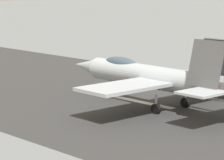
{
  "coord_description": "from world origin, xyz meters",
  "views": [
    {
      "loc": [
        -31.28,
        32.52,
        9.48
      ],
      "look_at": [
        -0.41,
        3.37,
        2.2
      ],
      "focal_mm": 93.77,
      "sensor_mm": 36.0,
      "label": 1
    }
  ],
  "objects": [
    {
      "name": "fighter_jet",
      "position": [
        -2.08,
        0.54,
        2.34
      ],
      "size": [
        17.38,
        14.45,
        5.54
      ],
      "color": "#B0B7BC",
      "rests_on": "ground"
    },
    {
      "name": "runway_strip",
      "position": [
        -0.02,
        0.0,
        0.01
      ],
      "size": [
        240.0,
        26.0,
        0.02
      ],
      "color": "#343434",
      "rests_on": "ground"
    },
    {
      "name": "ground_plane",
      "position": [
        0.0,
        0.0,
        0.0
      ],
      "size": [
        400.0,
        400.0,
        0.0
      ],
      "primitive_type": "plane",
      "color": "slate"
    },
    {
      "name": "crew_person",
      "position": [
        8.05,
        -6.57,
        0.86
      ],
      "size": [
        0.7,
        0.36,
        1.71
      ],
      "color": "#1E2338",
      "rests_on": "ground"
    }
  ]
}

